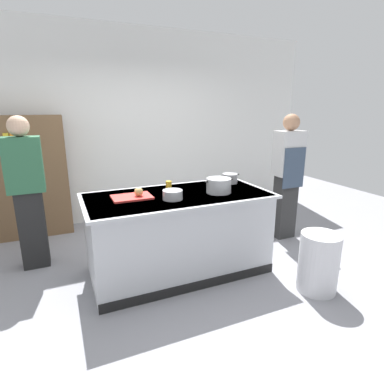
% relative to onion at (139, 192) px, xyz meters
% --- Properties ---
extents(ground_plane, '(10.00, 10.00, 0.00)m').
position_rel_onion_xyz_m(ground_plane, '(0.42, -0.04, -0.97)').
color(ground_plane, gray).
extents(back_wall, '(6.40, 0.12, 3.00)m').
position_rel_onion_xyz_m(back_wall, '(0.42, 2.06, 0.53)').
color(back_wall, white).
rests_on(back_wall, ground_plane).
extents(counter_island, '(1.98, 0.98, 0.90)m').
position_rel_onion_xyz_m(counter_island, '(0.42, -0.04, -0.50)').
color(counter_island, '#B7BABF').
rests_on(counter_island, ground_plane).
extents(cutting_board, '(0.40, 0.28, 0.02)m').
position_rel_onion_xyz_m(cutting_board, '(-0.07, 0.02, -0.06)').
color(cutting_board, red).
rests_on(cutting_board, counter_island).
extents(onion, '(0.09, 0.09, 0.09)m').
position_rel_onion_xyz_m(onion, '(0.00, 0.00, 0.00)').
color(onion, tan).
rests_on(onion, cutting_board).
extents(stock_pot, '(0.33, 0.27, 0.16)m').
position_rel_onion_xyz_m(stock_pot, '(0.85, -0.15, 0.01)').
color(stock_pot, '#B7BABF').
rests_on(stock_pot, counter_island).
extents(sauce_pan, '(0.25, 0.19, 0.12)m').
position_rel_onion_xyz_m(sauce_pan, '(1.18, 0.18, -0.01)').
color(sauce_pan, '#99999E').
rests_on(sauce_pan, counter_island).
extents(mixing_bowl, '(0.20, 0.20, 0.09)m').
position_rel_onion_xyz_m(mixing_bowl, '(0.30, -0.19, -0.02)').
color(mixing_bowl, '#B7BABF').
rests_on(mixing_bowl, counter_island).
extents(juice_cup, '(0.07, 0.07, 0.10)m').
position_rel_onion_xyz_m(juice_cup, '(0.39, 0.18, -0.02)').
color(juice_cup, yellow).
rests_on(juice_cup, counter_island).
extents(trash_bin, '(0.39, 0.39, 0.61)m').
position_rel_onion_xyz_m(trash_bin, '(1.55, -0.97, -0.66)').
color(trash_bin, silver).
rests_on(trash_bin, ground_plane).
extents(person_chef, '(0.38, 0.25, 1.72)m').
position_rel_onion_xyz_m(person_chef, '(2.14, 0.27, -0.05)').
color(person_chef, '#2E2E2E').
rests_on(person_chef, ground_plane).
extents(person_guest, '(0.38, 0.24, 1.72)m').
position_rel_onion_xyz_m(person_guest, '(-1.07, 0.74, -0.05)').
color(person_guest, black).
rests_on(person_guest, ground_plane).
extents(bookshelf, '(1.10, 0.31, 1.70)m').
position_rel_onion_xyz_m(bookshelf, '(-1.16, 1.76, -0.11)').
color(bookshelf, brown).
rests_on(bookshelf, ground_plane).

